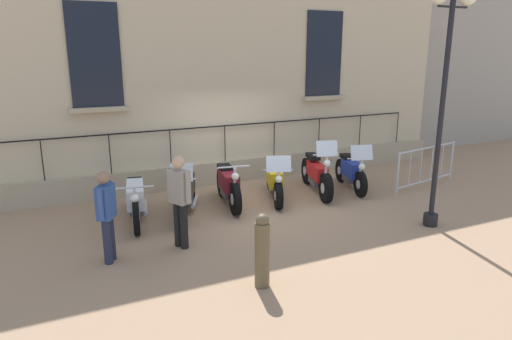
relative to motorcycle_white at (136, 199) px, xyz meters
name	(u,v)px	position (x,y,z in m)	size (l,w,h in m)	color
ground_plane	(255,203)	(0.06, 2.66, -0.46)	(60.00, 60.00, 0.00)	#9E7A5B
building_facade	(217,42)	(-2.19, 2.66, 3.14)	(0.82, 13.65, 7.37)	#C6B28E
motorcycle_white	(136,199)	(0.00, 0.00, 0.00)	(2.16, 0.83, 0.92)	black
motorcycle_black	(187,194)	(0.01, 1.07, -0.02)	(2.01, 1.01, 1.27)	black
motorcycle_maroon	(228,186)	(-0.09, 2.07, -0.01)	(1.99, 0.74, 1.05)	black
motorcycle_yellow	(275,181)	(-0.07, 3.22, -0.04)	(2.03, 0.98, 1.19)	black
motorcycle_red	(317,175)	(-0.05, 4.37, -0.02)	(2.18, 0.85, 1.43)	black
motorcycle_blue	(351,172)	(0.08, 5.30, -0.02)	(1.88, 0.80, 1.25)	black
lamppost	(446,65)	(2.77, 5.26, 2.68)	(0.34, 1.04, 4.52)	black
crowd_barrier	(426,165)	(0.73, 7.14, 0.11)	(0.46, 2.28, 1.05)	#B7B7BF
bollard	(262,250)	(3.52, 1.14, 0.12)	(0.22, 0.22, 1.14)	brown
pedestrian_standing	(180,196)	(1.64, 0.46, 0.48)	(0.49, 0.35, 1.67)	black
pedestrian_walking	(107,212)	(1.70, -0.77, 0.41)	(0.48, 0.36, 1.56)	#23283D
distant_building	(429,37)	(-5.52, 13.15, 3.43)	(5.87, 7.42, 7.78)	#9E9384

